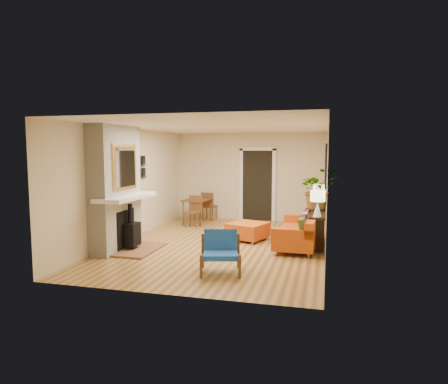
{
  "coord_description": "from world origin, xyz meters",
  "views": [
    {
      "loc": [
        2.24,
        -8.47,
        2.09
      ],
      "look_at": [
        0.0,
        0.2,
        1.15
      ],
      "focal_mm": 32.0,
      "sensor_mm": 36.0,
      "label": 1
    }
  ],
  "objects_px": {
    "sofa": "(301,232)",
    "lamp_near": "(318,200)",
    "blue_chair": "(221,249)",
    "console_table": "(318,218)",
    "lamp_far": "(319,193)",
    "houseplant": "(318,189)",
    "ottoman": "(248,230)",
    "dining_table": "(199,204)"
  },
  "relations": [
    {
      "from": "sofa",
      "to": "lamp_near",
      "type": "bearing_deg",
      "value": -42.73
    },
    {
      "from": "console_table",
      "to": "houseplant",
      "type": "distance_m",
      "value": 0.69
    },
    {
      "from": "houseplant",
      "to": "lamp_near",
      "type": "bearing_deg",
      "value": -89.46
    },
    {
      "from": "ottoman",
      "to": "lamp_near",
      "type": "distance_m",
      "value": 1.92
    },
    {
      "from": "lamp_near",
      "to": "ottoman",
      "type": "bearing_deg",
      "value": 156.73
    },
    {
      "from": "console_table",
      "to": "dining_table",
      "type": "bearing_deg",
      "value": 153.57
    },
    {
      "from": "sofa",
      "to": "blue_chair",
      "type": "height_order",
      "value": "sofa"
    },
    {
      "from": "blue_chair",
      "to": "lamp_near",
      "type": "bearing_deg",
      "value": 49.12
    },
    {
      "from": "blue_chair",
      "to": "console_table",
      "type": "relative_size",
      "value": 0.45
    },
    {
      "from": "console_table",
      "to": "houseplant",
      "type": "xyz_separation_m",
      "value": [
        -0.01,
        0.29,
        0.62
      ]
    },
    {
      "from": "sofa",
      "to": "lamp_near",
      "type": "relative_size",
      "value": 3.62
    },
    {
      "from": "ottoman",
      "to": "lamp_near",
      "type": "bearing_deg",
      "value": -23.27
    },
    {
      "from": "sofa",
      "to": "console_table",
      "type": "relative_size",
      "value": 1.06
    },
    {
      "from": "blue_chair",
      "to": "console_table",
      "type": "bearing_deg",
      "value": 58.67
    },
    {
      "from": "sofa",
      "to": "lamp_far",
      "type": "xyz_separation_m",
      "value": [
        0.35,
        1.22,
        0.73
      ]
    },
    {
      "from": "dining_table",
      "to": "lamp_near",
      "type": "distance_m",
      "value": 4.16
    },
    {
      "from": "ottoman",
      "to": "lamp_near",
      "type": "relative_size",
      "value": 1.87
    },
    {
      "from": "lamp_far",
      "to": "houseplant",
      "type": "height_order",
      "value": "houseplant"
    },
    {
      "from": "sofa",
      "to": "console_table",
      "type": "xyz_separation_m",
      "value": [
        0.35,
        0.45,
        0.24
      ]
    },
    {
      "from": "dining_table",
      "to": "lamp_near",
      "type": "relative_size",
      "value": 2.97
    },
    {
      "from": "sofa",
      "to": "blue_chair",
      "type": "bearing_deg",
      "value": -119.92
    },
    {
      "from": "blue_chair",
      "to": "lamp_far",
      "type": "bearing_deg",
      "value": 64.86
    },
    {
      "from": "ottoman",
      "to": "dining_table",
      "type": "distance_m",
      "value": 2.49
    },
    {
      "from": "blue_chair",
      "to": "dining_table",
      "type": "height_order",
      "value": "dining_table"
    },
    {
      "from": "lamp_near",
      "to": "dining_table",
      "type": "bearing_deg",
      "value": 143.97
    },
    {
      "from": "console_table",
      "to": "lamp_near",
      "type": "relative_size",
      "value": 3.43
    },
    {
      "from": "ottoman",
      "to": "lamp_far",
      "type": "distance_m",
      "value": 1.99
    },
    {
      "from": "blue_chair",
      "to": "lamp_far",
      "type": "height_order",
      "value": "lamp_far"
    },
    {
      "from": "houseplant",
      "to": "ottoman",
      "type": "bearing_deg",
      "value": -166.71
    },
    {
      "from": "dining_table",
      "to": "console_table",
      "type": "bearing_deg",
      "value": -26.43
    },
    {
      "from": "ottoman",
      "to": "console_table",
      "type": "bearing_deg",
      "value": 3.07
    },
    {
      "from": "console_table",
      "to": "lamp_near",
      "type": "distance_m",
      "value": 0.91
    },
    {
      "from": "sofa",
      "to": "ottoman",
      "type": "xyz_separation_m",
      "value": [
        -1.24,
        0.36,
        -0.1
      ]
    },
    {
      "from": "dining_table",
      "to": "ottoman",
      "type": "bearing_deg",
      "value": -44.93
    },
    {
      "from": "dining_table",
      "to": "lamp_near",
      "type": "height_order",
      "value": "lamp_near"
    },
    {
      "from": "blue_chair",
      "to": "console_table",
      "type": "xyz_separation_m",
      "value": [
        1.58,
        2.59,
        0.19
      ]
    },
    {
      "from": "lamp_far",
      "to": "houseplant",
      "type": "distance_m",
      "value": 0.5
    },
    {
      "from": "ottoman",
      "to": "console_table",
      "type": "height_order",
      "value": "console_table"
    },
    {
      "from": "lamp_far",
      "to": "houseplant",
      "type": "xyz_separation_m",
      "value": [
        -0.01,
        -0.48,
        0.14
      ]
    },
    {
      "from": "console_table",
      "to": "houseplant",
      "type": "relative_size",
      "value": 1.94
    },
    {
      "from": "console_table",
      "to": "sofa",
      "type": "bearing_deg",
      "value": -127.52
    },
    {
      "from": "lamp_near",
      "to": "houseplant",
      "type": "xyz_separation_m",
      "value": [
        -0.01,
        1.06,
        0.14
      ]
    }
  ]
}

